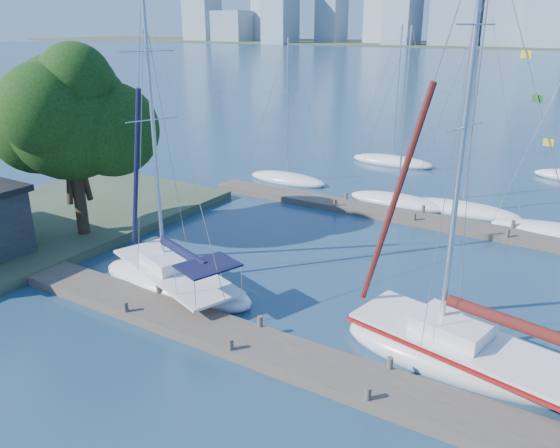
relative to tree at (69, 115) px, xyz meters
The scene contains 11 objects.
ground 15.06m from the tree, 16.18° to the right, with size 700.00×700.00×0.00m, color navy.
near_dock 14.97m from the tree, 16.18° to the right, with size 26.00×2.00×0.40m, color #4A3F36.
far_dock 20.39m from the tree, 39.26° to the left, with size 30.00×1.80×0.36m, color #4A3F36.
shore 7.61m from the tree, 169.28° to the right, with size 12.00×22.00×0.50m, color #38472D.
tree is the anchor object (origin of this frame).
sailboat_navy 9.71m from the tree, 11.98° to the right, with size 8.28×5.05×12.89m.
sailboat_maroon 20.64m from the tree, ahead, with size 8.83×4.43×14.15m.
bg_boat_0 17.19m from the tree, 78.90° to the left, with size 6.41×3.53×10.30m.
bg_boat_1 19.96m from the tree, 51.35° to the left, with size 6.66×3.00×11.08m.
bg_boat_2 22.84m from the tree, 44.19° to the left, with size 7.17×3.52×12.77m.
bg_boat_6 26.75m from the tree, 72.88° to the left, with size 6.88×2.19×11.16m.
Camera 1 is at (9.78, -13.59, 10.78)m, focal length 35.00 mm.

